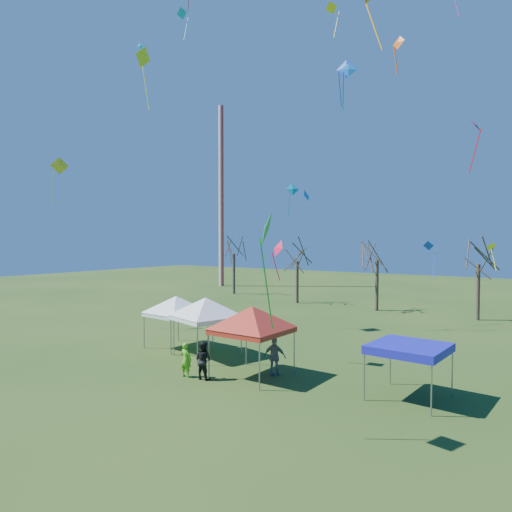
{
  "coord_description": "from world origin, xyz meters",
  "views": [
    {
      "loc": [
        11.65,
        -16.0,
        6.41
      ],
      "look_at": [
        -1.19,
        3.0,
        5.6
      ],
      "focal_mm": 32.0,
      "sensor_mm": 36.0,
      "label": 1
    }
  ],
  "objects_px": {
    "tree_1": "(297,246)",
    "tent_blue": "(409,349)",
    "tent_white_mid": "(206,302)",
    "person_dark": "(203,360)",
    "tree_0": "(234,239)",
    "radio_mast": "(221,196)",
    "tree_3": "(479,244)",
    "tent_red": "(252,311)",
    "tent_white_west": "(176,300)",
    "person_grey": "(275,357)",
    "tree_2": "(377,241)",
    "person_green": "(186,360)"
  },
  "relations": [
    {
      "from": "tree_1",
      "to": "tent_blue",
      "type": "xyz_separation_m",
      "value": [
        17.34,
        -22.12,
        -3.76
      ]
    },
    {
      "from": "tree_1",
      "to": "tent_blue",
      "type": "bearing_deg",
      "value": -51.91
    },
    {
      "from": "tent_white_mid",
      "to": "person_dark",
      "type": "distance_m",
      "value": 4.74
    },
    {
      "from": "tree_0",
      "to": "person_dark",
      "type": "relative_size",
      "value": 4.84
    },
    {
      "from": "radio_mast",
      "to": "tree_3",
      "type": "distance_m",
      "value": 36.04
    },
    {
      "from": "tree_1",
      "to": "tree_3",
      "type": "bearing_deg",
      "value": -2.06
    },
    {
      "from": "tree_3",
      "to": "tent_red",
      "type": "relative_size",
      "value": 1.82
    },
    {
      "from": "tent_blue",
      "to": "person_dark",
      "type": "distance_m",
      "value": 9.07
    },
    {
      "from": "tree_0",
      "to": "tent_white_west",
      "type": "height_order",
      "value": "tree_0"
    },
    {
      "from": "radio_mast",
      "to": "person_grey",
      "type": "height_order",
      "value": "radio_mast"
    },
    {
      "from": "tree_2",
      "to": "tree_3",
      "type": "height_order",
      "value": "tree_2"
    },
    {
      "from": "person_dark",
      "to": "radio_mast",
      "type": "bearing_deg",
      "value": -56.18
    },
    {
      "from": "tent_blue",
      "to": "radio_mast",
      "type": "bearing_deg",
      "value": 137.69
    },
    {
      "from": "tree_1",
      "to": "person_dark",
      "type": "distance_m",
      "value": 26.73
    },
    {
      "from": "tree_0",
      "to": "tent_blue",
      "type": "distance_m",
      "value": 37.27
    },
    {
      "from": "tent_red",
      "to": "person_green",
      "type": "height_order",
      "value": "tent_red"
    },
    {
      "from": "tree_1",
      "to": "tent_white_west",
      "type": "relative_size",
      "value": 1.88
    },
    {
      "from": "tree_2",
      "to": "person_green",
      "type": "distance_m",
      "value": 25.32
    },
    {
      "from": "tree_3",
      "to": "tent_blue",
      "type": "xyz_separation_m",
      "value": [
        0.54,
        -21.52,
        -4.05
      ]
    },
    {
      "from": "tent_white_mid",
      "to": "person_dark",
      "type": "height_order",
      "value": "tent_white_mid"
    },
    {
      "from": "tree_2",
      "to": "tree_3",
      "type": "bearing_deg",
      "value": -2.27
    },
    {
      "from": "tent_white_mid",
      "to": "tent_blue",
      "type": "bearing_deg",
      "value": -3.26
    },
    {
      "from": "tree_0",
      "to": "radio_mast",
      "type": "bearing_deg",
      "value": 137.23
    },
    {
      "from": "tree_3",
      "to": "tent_white_west",
      "type": "relative_size",
      "value": 1.97
    },
    {
      "from": "radio_mast",
      "to": "person_dark",
      "type": "bearing_deg",
      "value": -52.72
    },
    {
      "from": "tree_0",
      "to": "tree_1",
      "type": "relative_size",
      "value": 1.12
    },
    {
      "from": "radio_mast",
      "to": "person_dark",
      "type": "relative_size",
      "value": 14.35
    },
    {
      "from": "person_dark",
      "to": "tent_white_west",
      "type": "bearing_deg",
      "value": -38.83
    },
    {
      "from": "tent_blue",
      "to": "person_green",
      "type": "distance_m",
      "value": 9.97
    },
    {
      "from": "tent_blue",
      "to": "tree_3",
      "type": "bearing_deg",
      "value": 91.43
    },
    {
      "from": "tent_white_mid",
      "to": "tent_white_west",
      "type": "bearing_deg",
      "value": 169.03
    },
    {
      "from": "person_green",
      "to": "person_dark",
      "type": "height_order",
      "value": "person_dark"
    },
    {
      "from": "tree_1",
      "to": "tree_2",
      "type": "height_order",
      "value": "tree_2"
    },
    {
      "from": "tree_2",
      "to": "tent_white_mid",
      "type": "xyz_separation_m",
      "value": [
        -2.3,
        -21.21,
        -3.27
      ]
    },
    {
      "from": "tree_0",
      "to": "tree_3",
      "type": "xyz_separation_m",
      "value": [
        26.88,
        -3.34,
        -0.41
      ]
    },
    {
      "from": "person_grey",
      "to": "person_dark",
      "type": "xyz_separation_m",
      "value": [
        -2.48,
        -2.26,
        -0.04
      ]
    },
    {
      "from": "tree_3",
      "to": "tent_blue",
      "type": "bearing_deg",
      "value": -88.57
    },
    {
      "from": "tent_white_mid",
      "to": "tent_blue",
      "type": "height_order",
      "value": "tent_white_mid"
    },
    {
      "from": "tree_3",
      "to": "person_green",
      "type": "relative_size",
      "value": 4.87
    },
    {
      "from": "radio_mast",
      "to": "tent_white_mid",
      "type": "bearing_deg",
      "value": -52.88
    },
    {
      "from": "tent_white_mid",
      "to": "person_green",
      "type": "relative_size",
      "value": 2.5
    },
    {
      "from": "tree_3",
      "to": "tent_red",
      "type": "distance_m",
      "value": 23.66
    },
    {
      "from": "tree_0",
      "to": "person_dark",
      "type": "xyz_separation_m",
      "value": [
        18.83,
        -27.51,
        -5.62
      ]
    },
    {
      "from": "radio_mast",
      "to": "tree_1",
      "type": "height_order",
      "value": "radio_mast"
    },
    {
      "from": "tree_2",
      "to": "tent_blue",
      "type": "distance_m",
      "value": 23.99
    },
    {
      "from": "tent_white_mid",
      "to": "person_dark",
      "type": "xyz_separation_m",
      "value": [
        2.64,
        -3.3,
        -2.15
      ]
    },
    {
      "from": "tree_1",
      "to": "tree_3",
      "type": "distance_m",
      "value": 16.81
    },
    {
      "from": "tent_blue",
      "to": "person_green",
      "type": "xyz_separation_m",
      "value": [
        -9.47,
        -2.87,
        -1.22
      ]
    },
    {
      "from": "tree_2",
      "to": "tent_white_mid",
      "type": "bearing_deg",
      "value": -96.18
    },
    {
      "from": "radio_mast",
      "to": "tree_2",
      "type": "bearing_deg",
      "value": -20.57
    }
  ]
}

